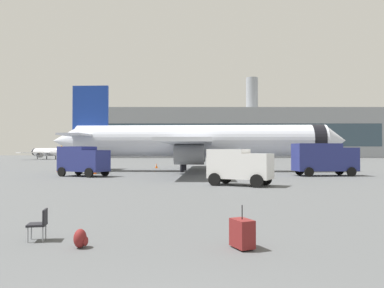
{
  "coord_description": "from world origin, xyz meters",
  "views": [
    {
      "loc": [
        0.4,
        -4.06,
        2.47
      ],
      "look_at": [
        0.54,
        24.91,
        3.0
      ],
      "focal_mm": 35.16,
      "sensor_mm": 36.0,
      "label": 1
    }
  ],
  "objects_px": {
    "rolling_suitcase": "(240,233)",
    "traveller_backpack": "(79,239)",
    "safety_cone_near": "(252,180)",
    "cargo_van": "(237,165)",
    "airplane_taxiing": "(47,152)",
    "safety_cone_far": "(93,171)",
    "gate_chair": "(38,223)",
    "fuel_truck": "(322,158)",
    "safety_cone_mid": "(56,169)",
    "safety_cone_outer": "(155,166)",
    "airplane_at_gate": "(196,141)",
    "service_truck": "(81,160)"
  },
  "relations": [
    {
      "from": "airplane_taxiing",
      "to": "safety_cone_far",
      "type": "height_order",
      "value": "airplane_taxiing"
    },
    {
      "from": "airplane_taxiing",
      "to": "safety_cone_far",
      "type": "distance_m",
      "value": 75.44
    },
    {
      "from": "fuel_truck",
      "to": "rolling_suitcase",
      "type": "xyz_separation_m",
      "value": [
        -11.8,
        -27.65,
        -1.38
      ]
    },
    {
      "from": "airplane_at_gate",
      "to": "service_truck",
      "type": "relative_size",
      "value": 6.77
    },
    {
      "from": "service_truck",
      "to": "rolling_suitcase",
      "type": "distance_m",
      "value": 29.46
    },
    {
      "from": "safety_cone_near",
      "to": "fuel_truck",
      "type": "bearing_deg",
      "value": 47.88
    },
    {
      "from": "airplane_at_gate",
      "to": "safety_cone_far",
      "type": "distance_m",
      "value": 12.84
    },
    {
      "from": "airplane_taxiing",
      "to": "safety_cone_far",
      "type": "xyz_separation_m",
      "value": [
        30.96,
        -68.77,
        -1.75
      ]
    },
    {
      "from": "service_truck",
      "to": "traveller_backpack",
      "type": "relative_size",
      "value": 11.0
    },
    {
      "from": "airplane_taxiing",
      "to": "fuel_truck",
      "type": "relative_size",
      "value": 2.82
    },
    {
      "from": "service_truck",
      "to": "safety_cone_outer",
      "type": "bearing_deg",
      "value": 72.11
    },
    {
      "from": "safety_cone_near",
      "to": "traveller_backpack",
      "type": "height_order",
      "value": "safety_cone_near"
    },
    {
      "from": "safety_cone_mid",
      "to": "safety_cone_far",
      "type": "bearing_deg",
      "value": -41.29
    },
    {
      "from": "rolling_suitcase",
      "to": "traveller_backpack",
      "type": "distance_m",
      "value": 4.11
    },
    {
      "from": "airplane_at_gate",
      "to": "safety_cone_mid",
      "type": "height_order",
      "value": "airplane_at_gate"
    },
    {
      "from": "safety_cone_near",
      "to": "rolling_suitcase",
      "type": "xyz_separation_m",
      "value": [
        -3.29,
        -18.25,
        0.1
      ]
    },
    {
      "from": "cargo_van",
      "to": "airplane_taxiing",
      "type": "bearing_deg",
      "value": 118.61
    },
    {
      "from": "safety_cone_near",
      "to": "service_truck",
      "type": "bearing_deg",
      "value": 150.14
    },
    {
      "from": "safety_cone_far",
      "to": "service_truck",
      "type": "bearing_deg",
      "value": -92.65
    },
    {
      "from": "safety_cone_far",
      "to": "safety_cone_outer",
      "type": "xyz_separation_m",
      "value": [
        5.35,
        13.43,
        -0.04
      ]
    },
    {
      "from": "fuel_truck",
      "to": "safety_cone_mid",
      "type": "bearing_deg",
      "value": 164.9
    },
    {
      "from": "safety_cone_near",
      "to": "traveller_backpack",
      "type": "relative_size",
      "value": 1.24
    },
    {
      "from": "airplane_at_gate",
      "to": "traveller_backpack",
      "type": "xyz_separation_m",
      "value": [
        -3.56,
        -35.97,
        -3.42
      ]
    },
    {
      "from": "airplane_at_gate",
      "to": "safety_cone_outer",
      "type": "bearing_deg",
      "value": 126.04
    },
    {
      "from": "cargo_van",
      "to": "safety_cone_mid",
      "type": "xyz_separation_m",
      "value": [
        -19.38,
        18.2,
        -1.13
      ]
    },
    {
      "from": "traveller_backpack",
      "to": "safety_cone_mid",
      "type": "bearing_deg",
      "value": 110.39
    },
    {
      "from": "airplane_taxiing",
      "to": "rolling_suitcase",
      "type": "bearing_deg",
      "value": -66.77
    },
    {
      "from": "safety_cone_far",
      "to": "gate_chair",
      "type": "distance_m",
      "value": 30.38
    },
    {
      "from": "fuel_truck",
      "to": "rolling_suitcase",
      "type": "height_order",
      "value": "fuel_truck"
    },
    {
      "from": "traveller_backpack",
      "to": "airplane_taxiing",
      "type": "bearing_deg",
      "value": 111.22
    },
    {
      "from": "traveller_backpack",
      "to": "gate_chair",
      "type": "distance_m",
      "value": 1.58
    },
    {
      "from": "airplane_at_gate",
      "to": "safety_cone_mid",
      "type": "relative_size",
      "value": 54.67
    },
    {
      "from": "safety_cone_near",
      "to": "safety_cone_outer",
      "type": "xyz_separation_m",
      "value": [
        -9.64,
        25.78,
        0.03
      ]
    },
    {
      "from": "fuel_truck",
      "to": "safety_cone_outer",
      "type": "xyz_separation_m",
      "value": [
        -18.14,
        16.38,
        -1.45
      ]
    },
    {
      "from": "service_truck",
      "to": "rolling_suitcase",
      "type": "relative_size",
      "value": 4.8
    },
    {
      "from": "safety_cone_outer",
      "to": "gate_chair",
      "type": "bearing_deg",
      "value": -88.83
    },
    {
      "from": "airplane_at_gate",
      "to": "safety_cone_far",
      "type": "bearing_deg",
      "value": -153.88
    },
    {
      "from": "rolling_suitcase",
      "to": "traveller_backpack",
      "type": "xyz_separation_m",
      "value": [
        -4.11,
        0.09,
        -0.16
      ]
    },
    {
      "from": "airplane_at_gate",
      "to": "traveller_backpack",
      "type": "distance_m",
      "value": 36.31
    },
    {
      "from": "safety_cone_outer",
      "to": "traveller_backpack",
      "type": "bearing_deg",
      "value": -87.09
    },
    {
      "from": "fuel_truck",
      "to": "safety_cone_far",
      "type": "relative_size",
      "value": 8.29
    },
    {
      "from": "fuel_truck",
      "to": "cargo_van",
      "type": "height_order",
      "value": "fuel_truck"
    },
    {
      "from": "service_truck",
      "to": "traveller_backpack",
      "type": "xyz_separation_m",
      "value": [
        7.75,
        -26.86,
        -1.37
      ]
    },
    {
      "from": "safety_cone_near",
      "to": "safety_cone_mid",
      "type": "distance_m",
      "value": 26.84
    },
    {
      "from": "airplane_at_gate",
      "to": "airplane_taxiing",
      "type": "relative_size",
      "value": 2.05
    },
    {
      "from": "airplane_at_gate",
      "to": "cargo_van",
      "type": "height_order",
      "value": "airplane_at_gate"
    },
    {
      "from": "airplane_at_gate",
      "to": "traveller_backpack",
      "type": "relative_size",
      "value": 74.43
    },
    {
      "from": "service_truck",
      "to": "gate_chair",
      "type": "distance_m",
      "value": 26.88
    },
    {
      "from": "airplane_taxiing",
      "to": "rolling_suitcase",
      "type": "xyz_separation_m",
      "value": [
        42.65,
        -99.36,
        -1.73
      ]
    },
    {
      "from": "traveller_backpack",
      "to": "gate_chair",
      "type": "relative_size",
      "value": 0.56
    }
  ]
}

